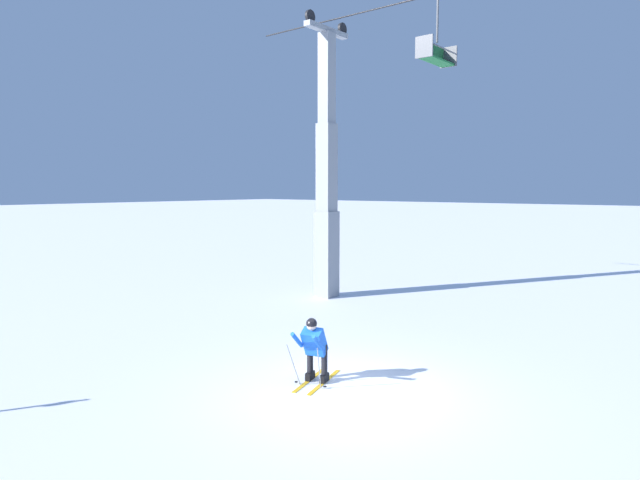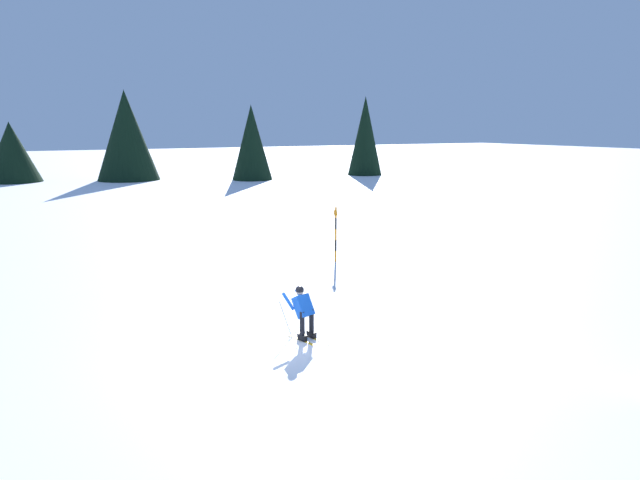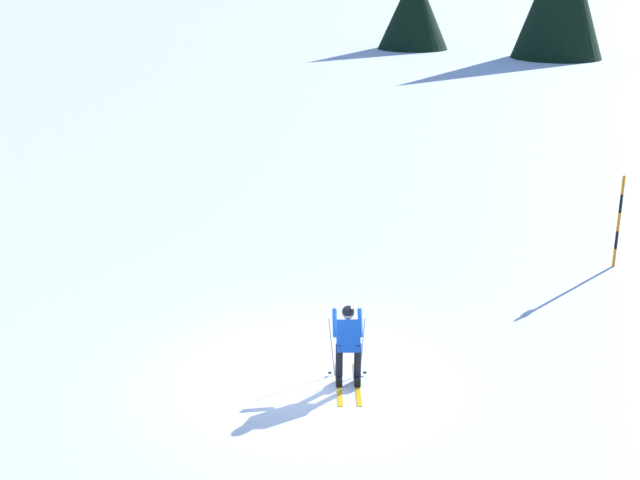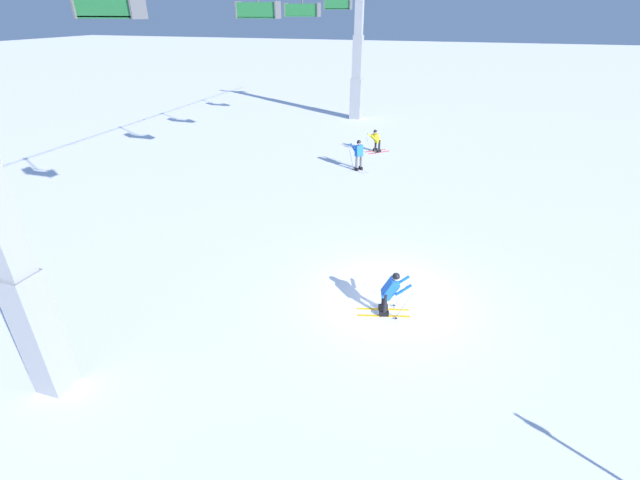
% 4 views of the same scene
% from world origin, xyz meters
% --- Properties ---
extents(ground_plane, '(260.00, 260.00, 0.00)m').
position_xyz_m(ground_plane, '(0.00, 0.00, 0.00)').
color(ground_plane, white).
extents(skier_carving_main, '(0.93, 1.63, 1.53)m').
position_xyz_m(skier_carving_main, '(-0.85, -0.09, 0.80)').
color(skier_carving_main, yellow).
rests_on(skier_carving_main, ground_plane).
extents(trail_marker_pole, '(0.07, 0.28, 2.30)m').
position_xyz_m(trail_marker_pole, '(-5.93, -7.33, 1.24)').
color(trail_marker_pole, orange).
rests_on(trail_marker_pole, ground_plane).
extents(tree_line_ridge, '(40.34, 13.73, 9.16)m').
position_xyz_m(tree_line_ridge, '(-8.71, -47.97, 4.09)').
color(tree_line_ridge, black).
rests_on(tree_line_ridge, ground_plane).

